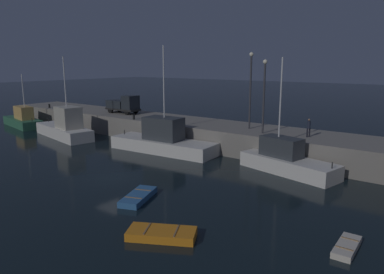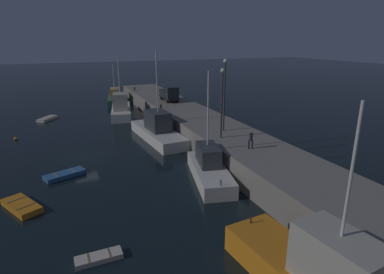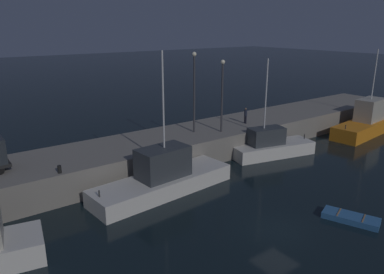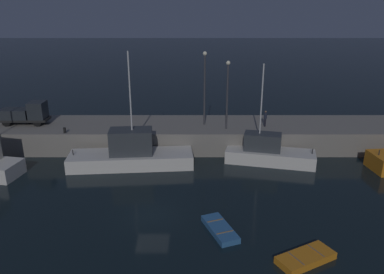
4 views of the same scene
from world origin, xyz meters
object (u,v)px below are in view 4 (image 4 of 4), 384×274
at_px(lamp_post_east, 227,90).
at_px(rowboat_white_mid, 220,229).
at_px(lamp_post_west, 204,83).
at_px(utility_truck, 26,114).
at_px(fishing_trawler_red, 131,154).
at_px(bollard_central, 64,130).
at_px(dinghy_orange_near, 305,258).
at_px(fishing_trawler_green, 268,153).
at_px(dockworker, 265,117).

bearing_deg(lamp_post_east, rowboat_white_mid, -96.18).
relative_size(lamp_post_west, utility_truck, 1.52).
bearing_deg(fishing_trawler_red, lamp_post_west, 37.56).
bearing_deg(bollard_central, lamp_post_east, 4.78).
height_order(dinghy_orange_near, rowboat_white_mid, dinghy_orange_near).
bearing_deg(rowboat_white_mid, fishing_trawler_green, 65.57).
distance_m(fishing_trawler_green, lamp_post_west, 10.00).
xyz_separation_m(fishing_trawler_red, utility_truck, (-12.38, 5.81, 2.52)).
bearing_deg(utility_truck, rowboat_white_mid, -40.63).
xyz_separation_m(dinghy_orange_near, bollard_central, (-20.31, 17.61, 2.59)).
bearing_deg(bollard_central, utility_truck, 148.86).
height_order(fishing_trawler_green, utility_truck, fishing_trawler_green).
xyz_separation_m(utility_truck, bollard_central, (5.16, -3.11, -0.93)).
relative_size(fishing_trawler_red, rowboat_white_mid, 3.14).
xyz_separation_m(lamp_post_west, utility_truck, (-19.72, 0.17, -3.45)).
relative_size(dinghy_orange_near, utility_truck, 0.77).
xyz_separation_m(rowboat_white_mid, lamp_post_east, (1.71, 15.75, 6.60)).
distance_m(rowboat_white_mid, dockworker, 18.04).
bearing_deg(bollard_central, fishing_trawler_green, -4.99).
bearing_deg(bollard_central, dockworker, 6.31).
height_order(fishing_trawler_red, fishing_trawler_green, fishing_trawler_red).
height_order(fishing_trawler_green, rowboat_white_mid, fishing_trawler_green).
distance_m(utility_truck, dockworker, 26.37).
bearing_deg(dinghy_orange_near, utility_truck, 140.86).
distance_m(dinghy_orange_near, dockworker, 20.25).
relative_size(lamp_post_east, dockworker, 4.13).
distance_m(lamp_post_west, dockworker, 7.61).
xyz_separation_m(lamp_post_west, bollard_central, (-14.57, -2.95, -4.38)).
relative_size(dinghy_orange_near, rowboat_white_mid, 1.03).
bearing_deg(bollard_central, lamp_post_west, 11.44).
bearing_deg(dockworker, utility_truck, 178.33).
bearing_deg(fishing_trawler_green, lamp_post_west, 142.87).
bearing_deg(lamp_post_west, dockworker, -5.19).
bearing_deg(lamp_post_west, rowboat_white_mid, -87.96).
relative_size(fishing_trawler_red, bollard_central, 20.91).
distance_m(fishing_trawler_red, fishing_trawler_green, 13.67).
bearing_deg(fishing_trawler_green, dockworker, 85.43).
xyz_separation_m(dockworker, bollard_central, (-21.20, -2.35, -0.71)).
bearing_deg(lamp_post_east, bollard_central, -175.22).
distance_m(lamp_post_east, dockworker, 5.50).
relative_size(fishing_trawler_red, dinghy_orange_near, 3.04).
height_order(fishing_trawler_red, utility_truck, fishing_trawler_red).
xyz_separation_m(fishing_trawler_red, lamp_post_west, (7.34, 5.64, 5.96)).
bearing_deg(dockworker, fishing_trawler_red, -160.16).
bearing_deg(fishing_trawler_red, lamp_post_east, 23.04).
bearing_deg(lamp_post_west, dinghy_orange_near, -74.40).
bearing_deg(lamp_post_east, lamp_post_west, 146.54).
bearing_deg(lamp_post_east, utility_truck, 175.59).
bearing_deg(fishing_trawler_red, dockworker, 19.84).
bearing_deg(bollard_central, rowboat_white_mid, -43.35).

